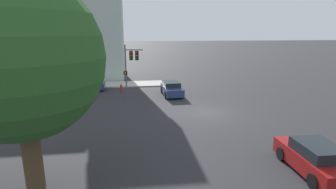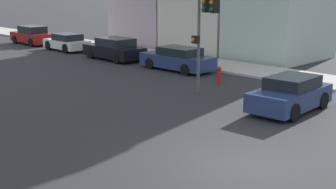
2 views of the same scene
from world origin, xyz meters
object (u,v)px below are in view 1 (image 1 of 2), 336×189
at_px(crossing_car_0, 315,158).
at_px(fire_hydrant, 121,88).
at_px(street_tree, 19,58).
at_px(parked_car_0, 84,85).
at_px(traffic_signal, 131,62).
at_px(crossing_car_1, 172,89).
at_px(parked_car_1, 29,86).

distance_m(crossing_car_0, fire_hydrant, 20.71).
relative_size(street_tree, parked_car_0, 1.89).
bearing_deg(street_tree, traffic_signal, -14.93).
bearing_deg(crossing_car_0, crossing_car_1, 16.84).
xyz_separation_m(crossing_car_0, parked_car_1, (19.27, 19.89, -0.02)).
distance_m(crossing_car_0, crossing_car_1, 16.84).
bearing_deg(parked_car_0, crossing_car_1, 160.38).
bearing_deg(crossing_car_1, crossing_car_0, 12.68).
bearing_deg(crossing_car_0, fire_hydrant, 29.69).
distance_m(traffic_signal, crossing_car_0, 18.18).
distance_m(street_tree, parked_car_1, 20.78).
height_order(street_tree, traffic_signal, street_tree).
height_order(crossing_car_1, parked_car_0, crossing_car_1).
height_order(crossing_car_0, crossing_car_1, crossing_car_0).
relative_size(parked_car_0, fire_hydrant, 5.15).
xyz_separation_m(street_tree, parked_car_0, (19.12, 1.32, -4.95)).
bearing_deg(fire_hydrant, crossing_car_1, -110.33).
xyz_separation_m(street_tree, crossing_car_1, (15.84, -8.24, -4.93)).
distance_m(traffic_signal, parked_car_1, 12.11).
height_order(crossing_car_0, parked_car_0, crossing_car_0).
distance_m(parked_car_0, parked_car_1, 5.77).
bearing_deg(crossing_car_1, traffic_signal, -85.71).
bearing_deg(street_tree, parked_car_1, 20.57).
bearing_deg(parked_car_1, traffic_signal, 163.48).
xyz_separation_m(crossing_car_0, fire_hydrant, (18.19, 9.89, -0.24)).
xyz_separation_m(street_tree, fire_hydrant, (17.82, -2.90, -5.13)).
bearing_deg(parked_car_0, traffic_signal, 144.11).
height_order(street_tree, crossing_car_1, street_tree).
bearing_deg(crossing_car_1, parked_car_1, -104.31).
bearing_deg(parked_car_1, crossing_car_0, 137.21).
distance_m(crossing_car_0, parked_car_1, 27.69).
relative_size(street_tree, crossing_car_1, 2.16).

